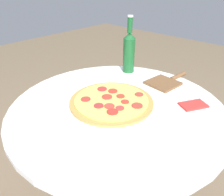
{
  "coord_description": "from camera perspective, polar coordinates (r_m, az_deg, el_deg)",
  "views": [
    {
      "loc": [
        0.57,
        0.5,
        1.24
      ],
      "look_at": [
        -0.0,
        -0.03,
        0.79
      ],
      "focal_mm": 35.0,
      "sensor_mm": 36.0,
      "label": 1
    }
  ],
  "objects": [
    {
      "name": "table",
      "position": [
        1.01,
        1.23,
        -12.12
      ],
      "size": [
        0.87,
        0.87,
        0.77
      ],
      "color": "white",
      "rests_on": "ground_plane"
    },
    {
      "name": "pizza",
      "position": [
        0.9,
        0.01,
        -0.68
      ],
      "size": [
        0.35,
        0.35,
        0.02
      ],
      "color": "#C68E47",
      "rests_on": "table"
    },
    {
      "name": "beer_bottle",
      "position": [
        1.17,
        4.46,
        12.14
      ],
      "size": [
        0.06,
        0.06,
        0.29
      ],
      "color": "#195628",
      "rests_on": "table"
    },
    {
      "name": "pizza_paddle",
      "position": [
        1.1,
        13.94,
        4.17
      ],
      "size": [
        0.26,
        0.15,
        0.02
      ],
      "rotation": [
        0.0,
        0.0,
        3.03
      ],
      "color": "brown",
      "rests_on": "table"
    },
    {
      "name": "napkin",
      "position": [
        0.94,
        20.48,
        -1.72
      ],
      "size": [
        0.12,
        0.11,
        0.01
      ],
      "color": "red",
      "rests_on": "table"
    }
  ]
}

